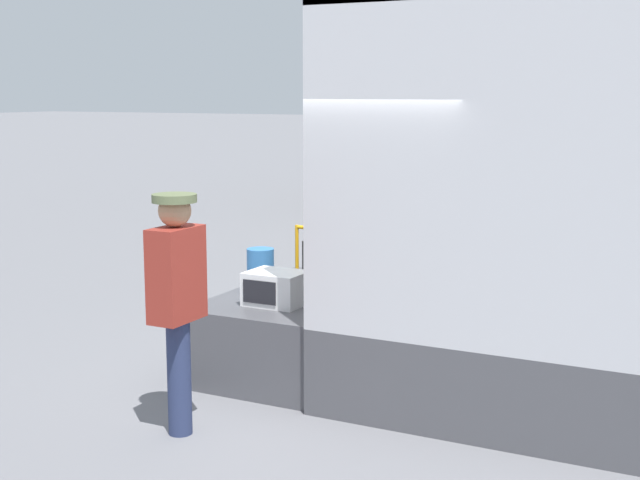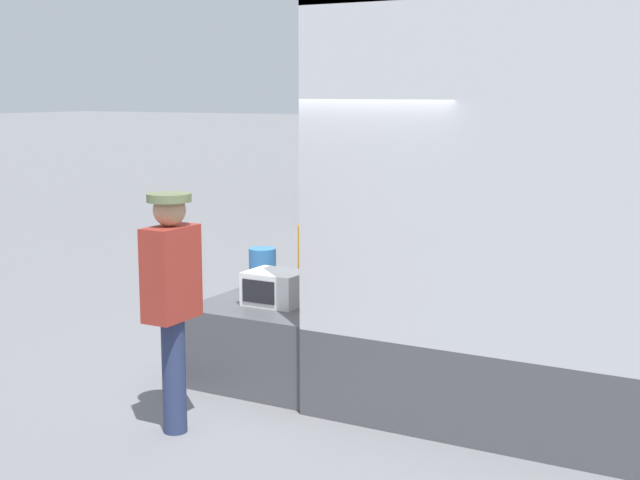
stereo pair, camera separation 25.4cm
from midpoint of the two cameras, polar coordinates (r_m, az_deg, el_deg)
ground_plane at (r=8.21m, az=3.63°, el=-8.66°), size 160.00×160.00×0.00m
tailgate_deck at (r=8.39m, az=-0.26°, el=-5.73°), size 1.26×2.15×0.71m
microwave at (r=7.83m, az=-1.92°, el=-3.08°), size 0.50×0.42×0.29m
portable_generator at (r=8.74m, az=1.91°, el=-1.29°), size 0.62×0.43×0.57m
orange_bucket at (r=8.53m, az=-2.85°, el=-1.77°), size 0.26×0.26×0.37m
worker_person at (r=6.66m, az=-8.41°, el=-2.95°), size 0.33×0.44×1.82m
house_backdrop at (r=19.55m, az=19.33°, el=14.09°), size 7.77×6.89×8.43m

